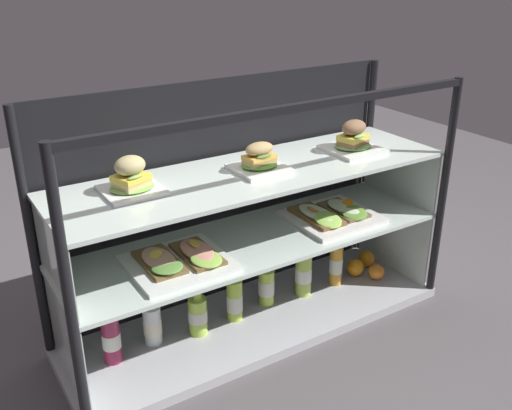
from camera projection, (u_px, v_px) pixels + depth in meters
The scene contains 22 objects.
ground_plane at pixel (256, 326), 2.34m from camera, with size 6.00×6.00×0.02m, color #544F52.
case_base_deck at pixel (256, 319), 2.33m from camera, with size 1.55×0.49×0.04m, color #B5B7BB.
case_frame at pixel (236, 193), 2.25m from camera, with size 1.55×0.49×0.96m.
riser_lower_tier at pixel (256, 279), 2.26m from camera, with size 1.48×0.42×0.34m.
shelf_lower_glass at pixel (256, 239), 2.19m from camera, with size 1.50×0.44×0.02m, color silver.
riser_upper_tier at pixel (256, 207), 2.13m from camera, with size 1.48×0.42×0.25m.
shelf_upper_glass at pixel (256, 173), 2.08m from camera, with size 1.50×0.44×0.02m, color silver.
plated_roll_sandwich_mid_right at pixel (131, 179), 1.87m from camera, with size 0.19×0.19×0.12m.
plated_roll_sandwich_center at pixel (259, 161), 2.06m from camera, with size 0.19×0.19×0.11m.
plated_roll_sandwich_near_right_corner at pixel (353, 140), 2.27m from camera, with size 0.20×0.20×0.13m.
open_sandwich_tray_far_left at pixel (179, 260), 1.98m from camera, with size 0.34×0.31×0.06m.
open_sandwich_tray_mid_right at pixel (332, 215), 2.33m from camera, with size 0.34×0.31×0.07m.
juice_bottle_back_right at pixel (111, 337), 2.03m from camera, with size 0.07×0.07×0.24m.
juice_bottle_front_middle at pixel (152, 324), 2.13m from camera, with size 0.07×0.07×0.20m.
juice_bottle_front_second at pixel (198, 314), 2.19m from camera, with size 0.07×0.07×0.20m.
juice_bottle_tucked_behind at pixel (235, 299), 2.27m from camera, with size 0.06×0.06×0.23m.
juice_bottle_back_center at pixel (266, 286), 2.37m from camera, with size 0.07×0.07×0.21m.
juice_bottle_near_post at pixel (303, 273), 2.44m from camera, with size 0.07×0.07×0.23m.
juice_bottle_back_left at pixel (336, 264), 2.51m from camera, with size 0.06×0.06×0.23m.
orange_fruit_beside_bottles at pixel (376, 272), 2.57m from camera, with size 0.07×0.07×0.07m, color orange.
orange_fruit_near_left_post at pixel (366, 259), 2.68m from camera, with size 0.08×0.08×0.08m, color orange.
orange_fruit_rolled_forward at pixel (355, 267), 2.60m from camera, with size 0.08×0.08×0.08m, color orange.
Camera 1 is at (-1.04, -1.65, 1.37)m, focal length 40.43 mm.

